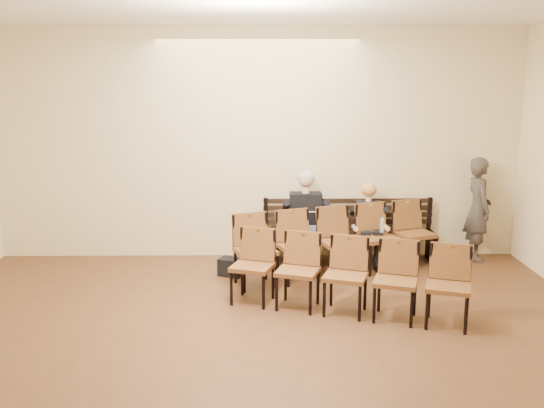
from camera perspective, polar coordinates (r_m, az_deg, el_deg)
The scene contains 10 objects.
room_walls at distance 4.98m, azimuth -1.70°, elevation 9.03°, with size 8.02×10.01×3.51m.
bench at distance 9.29m, azimuth 7.24°, elevation -4.04°, with size 2.60×0.90×0.45m, color black.
seated_man at distance 8.98m, azimuth 3.22°, elevation -1.36°, with size 0.59×0.81×1.41m, color black, non-canonical shape.
seated_woman at distance 9.14m, azimuth 9.10°, elevation -2.34°, with size 0.46×0.64×1.08m, color black, non-canonical shape.
laptop at distance 8.82m, azimuth 3.48°, elevation -2.54°, with size 0.33×0.26×0.24m, color silver.
water_bottle at distance 8.89m, azimuth 10.29°, elevation -2.68°, with size 0.07×0.07×0.22m, color silver.
bag at distance 8.64m, azimuth -3.84°, elevation -5.93°, with size 0.34×0.23×0.25m, color black.
passerby at distance 9.70m, azimuth 18.87°, elevation 0.25°, with size 0.66×0.44×1.82m, color #3C3631.
chair_row_front at distance 8.57m, azimuth 6.31°, elevation -3.59°, with size 2.99×0.53×0.97m, color brown.
chair_row_back at distance 7.26m, azimuth 6.93°, elevation -6.79°, with size 2.82×0.50×0.92m, color brown.
Camera 1 is at (0.07, -4.18, 2.81)m, focal length 40.00 mm.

